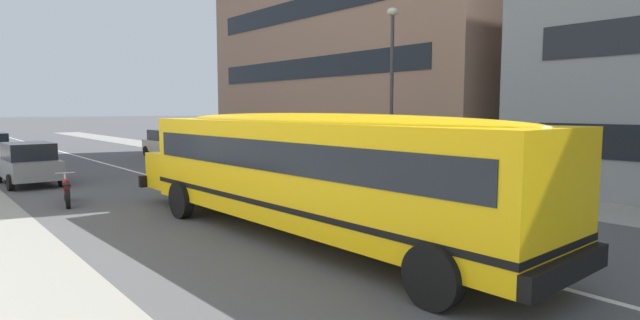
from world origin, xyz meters
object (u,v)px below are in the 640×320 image
school_bus (308,164)px  motorcycle_near_kerb (66,191)px  street_lamp (392,73)px  parked_car_beige_far_corner (167,143)px  parked_car_grey_under_tree (29,163)px

school_bus → motorcycle_near_kerb: school_bus is taller
motorcycle_near_kerb → street_lamp: (3.30, 11.00, 3.88)m
parked_car_beige_far_corner → street_lamp: street_lamp is taller
motorcycle_near_kerb → school_bus: bearing=-147.2°
street_lamp → parked_car_grey_under_tree: bearing=-128.2°
school_bus → street_lamp: 9.39m
school_bus → street_lamp: street_lamp is taller
parked_car_beige_far_corner → motorcycle_near_kerb: parked_car_beige_far_corner is taller
parked_car_beige_far_corner → street_lamp: size_ratio=0.58×
street_lamp → motorcycle_near_kerb: bearing=-106.7°
motorcycle_near_kerb → street_lamp: street_lamp is taller
parked_car_grey_under_tree → motorcycle_near_kerb: parked_car_grey_under_tree is taller
parked_car_beige_far_corner → parked_car_grey_under_tree: bearing=-48.6°
parked_car_grey_under_tree → street_lamp: bearing=-129.5°
school_bus → motorcycle_near_kerb: size_ratio=6.45×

